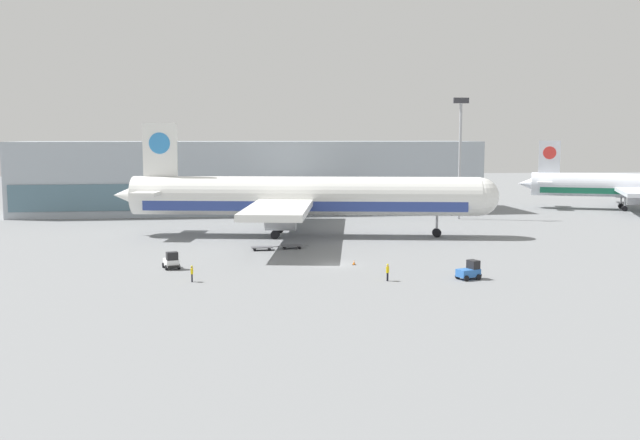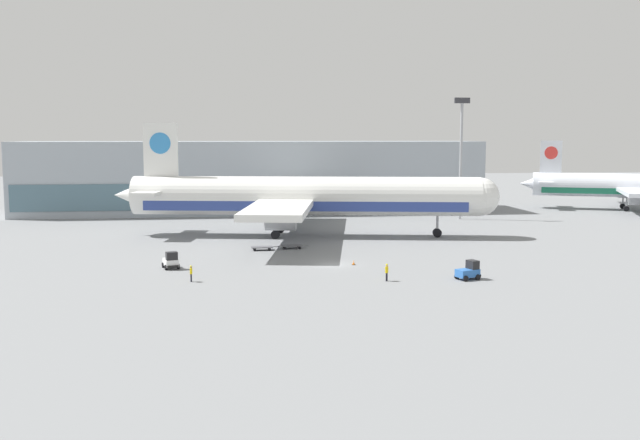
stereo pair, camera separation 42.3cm
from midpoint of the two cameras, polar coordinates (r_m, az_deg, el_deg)
The scene contains 12 objects.
ground_plane at distance 83.80m, azimuth 1.25°, elevation -3.58°, with size 400.00×400.00×0.00m, color slate.
terminal_building at distance 143.18m, azimuth -5.31°, elevation 3.48°, with size 90.00×18.20×14.00m.
light_mast at distance 131.56m, azimuth 11.31°, elevation 5.61°, with size 2.80×0.50×21.88m.
airplane_main at distance 106.94m, azimuth -1.50°, elevation 1.81°, with size 57.61×48.65×17.00m.
airplane_distant at distance 158.56m, azimuth 24.32°, elevation 2.45°, with size 45.44×39.28×14.12m.
baggage_tug_foreground at distance 82.71m, azimuth -11.70°, elevation -3.24°, with size 2.19×2.73×2.00m.
baggage_tug_mid at distance 76.69m, azimuth 11.98°, elevation -4.02°, with size 2.76×2.29×2.00m.
baggage_dolly_lead at distance 94.45m, azimuth -4.53°, elevation -2.19°, with size 3.73×1.60×0.48m.
baggage_dolly_second at distance 95.61m, azimuth -2.15°, elevation -2.07°, with size 3.73×1.60×0.48m.
ground_crew_near at distance 74.46m, azimuth 5.52°, elevation -4.07°, with size 0.38×0.50×1.82m.
ground_crew_far at distance 74.94m, azimuth -10.12°, elevation -4.13°, with size 0.24×0.57×1.72m.
traffic_cone_near at distance 83.64m, azimuth 2.85°, elevation -3.41°, with size 0.40×0.40×0.57m.
Camera 2 is at (-12.24, -81.54, 14.93)m, focal length 40.00 mm.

